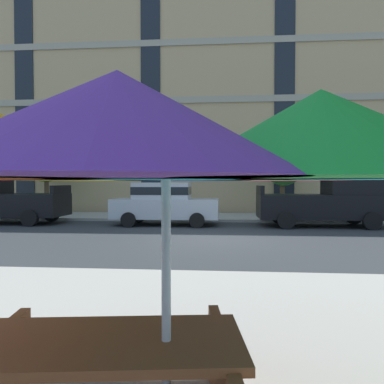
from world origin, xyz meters
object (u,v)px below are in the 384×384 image
(sedan_silver, at_px, (165,202))
(pickup_black_midblock, at_px, (328,201))
(street_tree_middle, at_px, (284,163))
(street_tree_left, at_px, (46,152))
(pickup_black, at_px, (1,200))
(picnic_table, at_px, (104,382))
(patio_umbrella, at_px, (166,150))

(sedan_silver, distance_m, pickup_black_midblock, 6.66)
(street_tree_middle, bearing_deg, pickup_black_midblock, -71.27)
(sedan_silver, relative_size, street_tree_middle, 1.14)
(street_tree_left, bearing_deg, street_tree_middle, 0.56)
(pickup_black, distance_m, street_tree_middle, 13.26)
(street_tree_middle, distance_m, picnic_table, 16.76)
(pickup_black_midblock, xyz_separation_m, street_tree_middle, (-1.16, 3.43, 1.75))
(pickup_black, distance_m, sedan_silver, 7.19)
(pickup_black_midblock, height_order, picnic_table, pickup_black_midblock)
(pickup_black, xyz_separation_m, patio_umbrella, (9.23, -12.70, 0.96))
(pickup_black_midblock, bearing_deg, street_tree_middle, 108.73)
(patio_umbrella, distance_m, picnic_table, 1.55)
(pickup_black, distance_m, patio_umbrella, 15.73)
(patio_umbrella, height_order, picnic_table, patio_umbrella)
(sedan_silver, relative_size, pickup_black_midblock, 0.86)
(pickup_black, height_order, sedan_silver, pickup_black)
(pickup_black_midblock, relative_size, patio_umbrella, 1.50)
(sedan_silver, bearing_deg, pickup_black_midblock, 0.00)
(street_tree_middle, xyz_separation_m, picnic_table, (-3.86, -16.15, -2.29))
(street_tree_middle, bearing_deg, pickup_black, -164.86)
(sedan_silver, bearing_deg, pickup_black, 180.00)
(pickup_black_midblock, distance_m, patio_umbrella, 13.55)
(pickup_black, bearing_deg, picnic_table, -55.24)
(sedan_silver, xyz_separation_m, street_tree_left, (-6.81, 3.31, 2.43))
(pickup_black_midblock, relative_size, street_tree_middle, 1.32)
(picnic_table, bearing_deg, sedan_silver, 97.32)
(pickup_black, height_order, patio_umbrella, patio_umbrella)
(pickup_black, bearing_deg, patio_umbrella, -53.99)
(pickup_black_midblock, distance_m, street_tree_middle, 4.03)
(sedan_silver, height_order, street_tree_middle, street_tree_middle)
(sedan_silver, height_order, pickup_black_midblock, pickup_black_midblock)
(street_tree_left, distance_m, picnic_table, 18.35)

